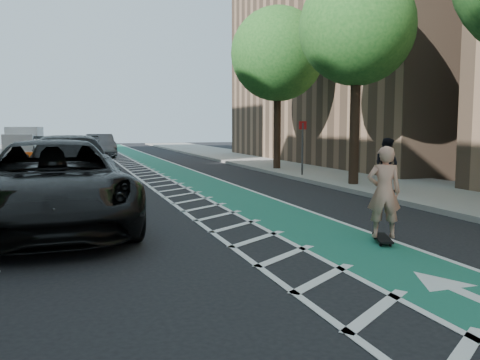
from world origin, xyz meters
name	(u,v)px	position (x,y,z in m)	size (l,w,h in m)	color
ground	(203,263)	(0.00, 0.00, 0.00)	(120.00, 120.00, 0.00)	black
bike_lane	(213,187)	(3.00, 10.00, 0.01)	(2.00, 90.00, 0.01)	#1A5E41
buffer_strip	(173,189)	(1.50, 10.00, 0.01)	(1.40, 90.00, 0.01)	silver
sidewalk_right	(365,180)	(9.50, 10.00, 0.07)	(5.00, 90.00, 0.15)	gray
curb_right	(311,182)	(7.05, 10.00, 0.08)	(0.12, 90.00, 0.16)	gray
building_right_far	(391,10)	(17.50, 20.00, 9.50)	(14.00, 22.00, 19.00)	#84664C
tree_r_c	(361,26)	(7.90, 8.00, 5.77)	(4.20, 4.20, 7.90)	#382619
tree_r_d	(274,56)	(7.90, 16.00, 5.77)	(4.20, 4.20, 7.90)	#382619
sign_post	(302,147)	(7.60, 12.00, 1.35)	(0.35, 0.08, 2.47)	#4C4C4C
skateboard	(383,238)	(3.70, 0.30, 0.10)	(0.59, 0.92, 0.12)	black
skateboarder	(384,192)	(3.70, 0.30, 1.01)	(0.65, 0.43, 1.78)	tan
suv_near	(53,184)	(-2.40, 3.94, 0.99)	(3.27, 7.09, 1.97)	black
suv_far	(69,167)	(-2.04, 9.02, 0.99)	(2.77, 6.81, 1.98)	black
car_silver	(49,154)	(-3.11, 22.83, 0.71)	(1.67, 4.14, 1.41)	#A6A5AB
car_grey	(100,146)	(0.18, 30.23, 0.84)	(1.78, 5.10, 1.68)	#515156
pedestrian	(387,165)	(7.70, 5.97, 1.02)	(0.85, 0.66, 1.75)	black
box_truck	(24,142)	(-5.40, 36.38, 1.01)	(2.79, 5.44, 2.19)	white
barrel_a	(64,205)	(-2.20, 4.68, 0.40)	(0.62, 0.62, 0.84)	orange
barrel_b	(24,178)	(-3.60, 11.69, 0.40)	(0.62, 0.62, 0.84)	#E04C0B
barrel_c	(27,163)	(-4.00, 19.00, 0.47)	(0.73, 0.73, 0.99)	#FA540D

